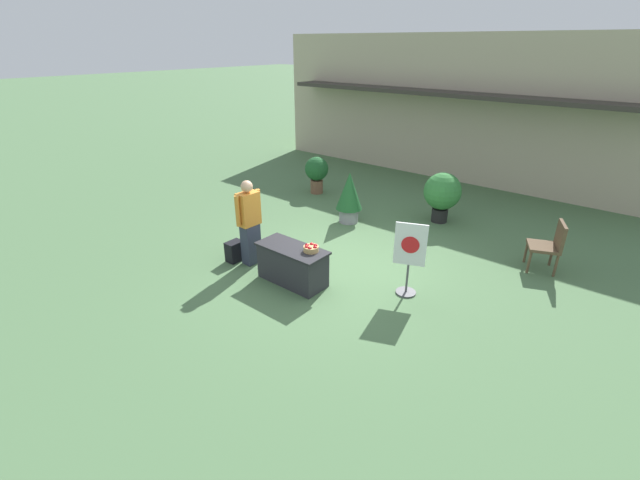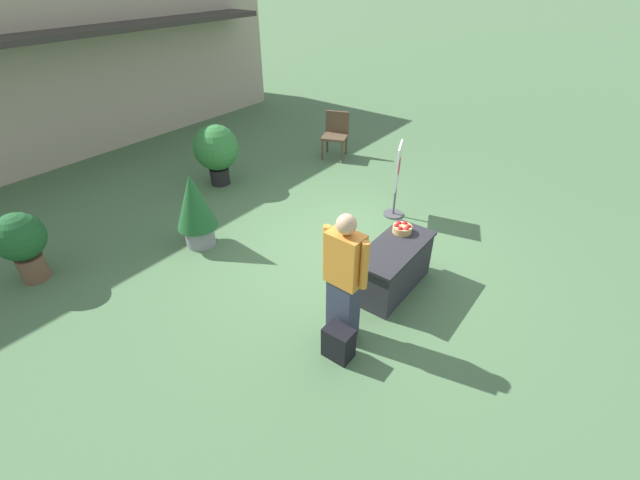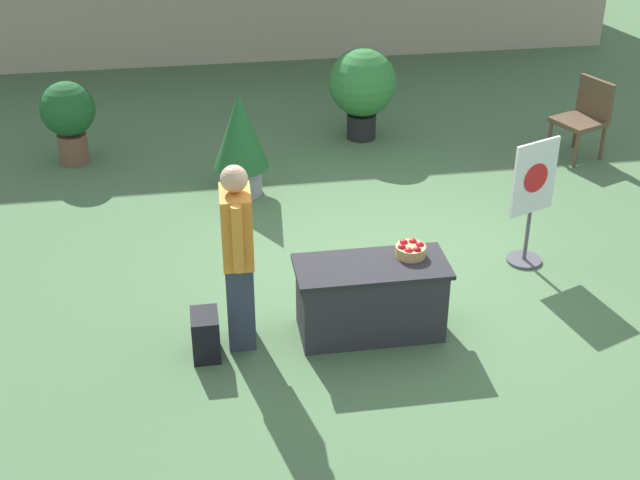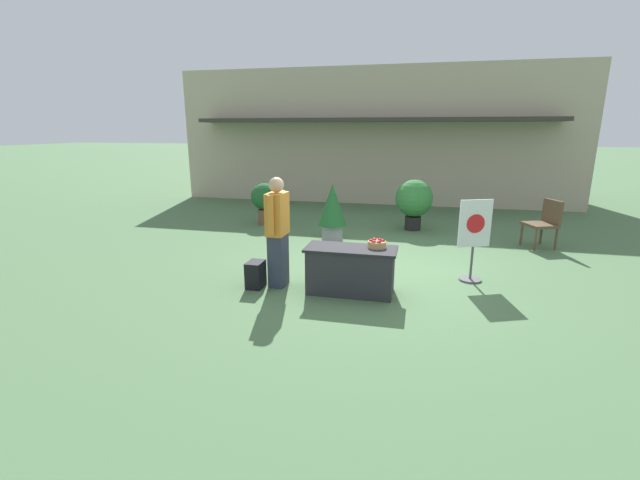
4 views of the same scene
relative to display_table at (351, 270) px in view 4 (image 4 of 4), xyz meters
The scene contains 11 objects.
ground_plane 1.02m from the display_table, 71.78° to the left, with size 120.00×120.00×0.00m, color #4C7047.
storefront_building 10.25m from the display_table, 93.95° to the left, with size 13.10×5.04×4.35m.
display_table is the anchor object (origin of this frame).
apple_basket 0.57m from the display_table, 14.65° to the left, with size 0.27×0.27×0.13m.
person_visitor 1.28m from the display_table, behind, with size 0.27×0.61×1.73m.
backpack 1.51m from the display_table, behind, with size 0.24×0.34×0.42m.
poster_board 2.12m from the display_table, 28.01° to the left, with size 0.52×0.36×1.35m.
patio_chair 4.96m from the display_table, 44.66° to the left, with size 0.72×0.72×1.01m.
potted_plant_far_left 5.22m from the display_table, 124.90° to the left, with size 0.69×0.69×1.08m.
potted_plant_near_right 3.20m from the display_table, 106.80° to the left, with size 0.65×0.65×1.27m.
potted_plant_far_right 4.60m from the display_table, 79.72° to the left, with size 0.91×0.91×1.24m.
Camera 4 is at (0.67, -7.00, 2.44)m, focal length 24.00 mm.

